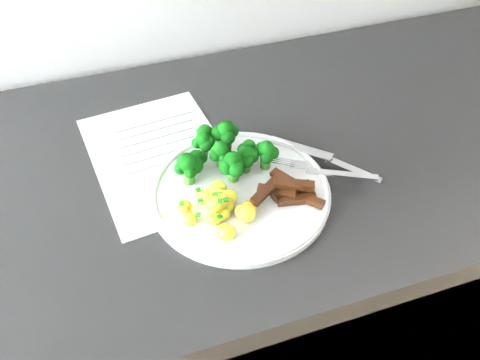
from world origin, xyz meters
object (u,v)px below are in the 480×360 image
Objects in this scene: recipe_paper at (160,156)px; broccoli at (223,152)px; potatoes at (221,206)px; knife at (338,164)px; fork at (327,171)px; beef_strips at (288,192)px; plate at (240,192)px; counter at (208,320)px.

broccoli is (0.08, -0.06, 0.04)m from recipe_paper.
potatoes is 0.19m from knife.
potatoes is (0.05, -0.14, 0.02)m from recipe_paper.
broccoli is 0.17m from knife.
fork is 0.94× the size of knife.
potatoes reaches higher than beef_strips.
knife is (0.15, 0.01, 0.00)m from plate.
recipe_paper is (-0.04, 0.04, 0.43)m from counter.
counter is 0.49m from knife.
potatoes reaches higher than fork.
fork is (0.13, -0.06, -0.02)m from broccoli.
potatoes is at bearing 178.77° from beef_strips.
fork is 0.03m from knife.
knife is (0.16, -0.05, -0.03)m from broccoli.
broccoli is 1.13× the size of fork.
fork reaches higher than recipe_paper.
counter is 0.49m from fork.
potatoes is (-0.04, -0.03, 0.01)m from plate.
beef_strips is 0.75× the size of fork.
potatoes is 0.17m from fork.
broccoli reaches higher than knife.
broccoli is 0.15m from fork.
knife is at bearing 21.28° from beef_strips.
knife is at bearing -16.31° from broccoli.
beef_strips is 0.07m from fork.
knife is at bearing 29.78° from fork.
beef_strips is at bearing -44.99° from counter.
beef_strips is (0.06, -0.03, 0.01)m from plate.
fork is at bearing -4.56° from plate.
potatoes is 0.10m from beef_strips.
recipe_paper is 2.93× the size of beef_strips.
beef_strips reaches higher than knife.
knife is (0.09, 0.04, -0.01)m from beef_strips.
potatoes reaches higher than plate.
potatoes reaches higher than counter.
counter is 22.99× the size of beef_strips.
potatoes is 1.01× the size of beef_strips.
broccoli is at bearing -28.32° from counter.
knife reaches higher than plate.
plate is 1.68× the size of broccoli.
plate is at bearing 39.20° from potatoes.
recipe_paper reaches higher than counter.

